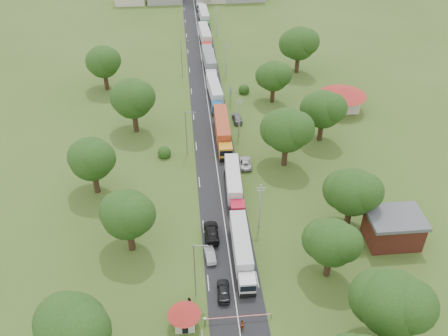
{
  "coord_description": "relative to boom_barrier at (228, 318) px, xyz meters",
  "views": [
    {
      "loc": [
        -5.87,
        -66.62,
        56.62
      ],
      "look_at": [
        0.96,
        5.93,
        3.0
      ],
      "focal_mm": 40.0,
      "sensor_mm": 36.0,
      "label": 1
    }
  ],
  "objects": [
    {
      "name": "info_sign",
      "position": [
        6.56,
        60.0,
        2.11
      ],
      "size": [
        0.12,
        3.1,
        4.1
      ],
      "color": "slate",
      "rests_on": "ground"
    },
    {
      "name": "truck_1",
      "position": [
        3.71,
        27.26,
        1.21
      ],
      "size": [
        2.95,
        14.31,
        3.95
      ],
      "color": "#A91329",
      "rests_on": "ground"
    },
    {
      "name": "house_brick",
      "position": [
        27.36,
        13.0,
        1.76
      ],
      "size": [
        8.6,
        6.6,
        5.2
      ],
      "color": "maroon",
      "rests_on": "ground"
    },
    {
      "name": "car_lane_rear",
      "position": [
        -1.08,
        16.7,
        -0.05
      ],
      "size": [
        2.39,
        5.79,
        1.67
      ],
      "primitive_type": "imported",
      "rotation": [
        0.0,
        0.0,
        3.15
      ],
      "color": "black",
      "rests_on": "ground"
    },
    {
      "name": "truck_7",
      "position": [
        3.16,
        129.96,
        1.09
      ],
      "size": [
        2.62,
        13.49,
        3.73
      ],
      "color": "#A5A5A5",
      "rests_on": "ground"
    },
    {
      "name": "truck_6",
      "position": [
        3.73,
        112.65,
        1.22
      ],
      "size": [
        2.8,
        14.39,
        3.98
      ],
      "color": "#20572D",
      "rests_on": "ground"
    },
    {
      "name": "pedestrian_near",
      "position": [
        1.7,
        -1.37,
        0.01
      ],
      "size": [
        0.78,
        0.71,
        1.8
      ],
      "primitive_type": "imported",
      "rotation": [
        0.0,
        0.0,
        0.56
      ],
      "color": "gray",
      "rests_on": "ground"
    },
    {
      "name": "tree_13",
      "position": [
        -22.65,
        70.16,
        6.33
      ],
      "size": [
        8.8,
        8.8,
        11.07
      ],
      "color": "#382616",
      "rests_on": "ground"
    },
    {
      "name": "lamp_2",
      "position": [
        -3.99,
        75.0,
        4.66
      ],
      "size": [
        2.03,
        0.22,
        10.0
      ],
      "color": "slate",
      "rests_on": "ground"
    },
    {
      "name": "pole_2",
      "position": [
        6.86,
        46.0,
        3.79
      ],
      "size": [
        1.6,
        0.24,
        9.0
      ],
      "color": "gray",
      "rests_on": "ground"
    },
    {
      "name": "truck_2",
      "position": [
        3.31,
        44.91,
        1.42
      ],
      "size": [
        2.88,
        15.7,
        4.35
      ],
      "color": "orange",
      "rests_on": "ground"
    },
    {
      "name": "tree_5",
      "position": [
        23.35,
        43.16,
        6.33
      ],
      "size": [
        8.8,
        8.8,
        11.07
      ],
      "color": "#382616",
      "rests_on": "ground"
    },
    {
      "name": "tree_12",
      "position": [
        -14.66,
        50.17,
        6.96
      ],
      "size": [
        9.6,
        9.6,
        12.05
      ],
      "color": "#382616",
      "rests_on": "ground"
    },
    {
      "name": "tree_10",
      "position": [
        -13.65,
        15.16,
        6.33
      ],
      "size": [
        8.8,
        8.8,
        11.07
      ],
      "color": "#382616",
      "rests_on": "ground"
    },
    {
      "name": "pole_1",
      "position": [
        6.86,
        18.0,
        3.79
      ],
      "size": [
        1.6,
        0.24,
        9.0
      ],
      "color": "gray",
      "rests_on": "ground"
    },
    {
      "name": "tree_4",
      "position": [
        14.34,
        35.17,
        6.96
      ],
      "size": [
        9.6,
        9.6,
        12.05
      ],
      "color": "#382616",
      "rests_on": "ground"
    },
    {
      "name": "car_lane_mid",
      "position": [
        -1.64,
        12.0,
        -0.21
      ],
      "size": [
        1.79,
        4.23,
        1.36
      ],
      "primitive_type": "imported",
      "rotation": [
        0.0,
        0.0,
        3.23
      ],
      "color": "gray",
      "rests_on": "ground"
    },
    {
      "name": "truck_3",
      "position": [
        3.13,
        61.78,
        1.18
      ],
      "size": [
        3.11,
        14.11,
        3.9
      ],
      "color": "#165289",
      "rests_on": "ground"
    },
    {
      "name": "lamp_1",
      "position": [
        -3.99,
        40.0,
        4.66
      ],
      "size": [
        2.03,
        0.22,
        10.0
      ],
      "color": "slate",
      "rests_on": "ground"
    },
    {
      "name": "car_lane_front",
      "position": [
        -0.22,
        4.73,
        -0.13
      ],
      "size": [
        1.99,
        4.53,
        1.52
      ],
      "primitive_type": "imported",
      "rotation": [
        0.0,
        0.0,
        3.1
      ],
      "color": "black",
      "rests_on": "ground"
    },
    {
      "name": "truck_5",
      "position": [
        3.0,
        95.92,
        1.31
      ],
      "size": [
        3.18,
        15.04,
        4.16
      ],
      "color": "red",
      "rests_on": "ground"
    },
    {
      "name": "guard_booth",
      "position": [
        -5.84,
        -0.0,
        1.27
      ],
      "size": [
        4.4,
        4.4,
        3.45
      ],
      "color": "#BDB29D",
      "rests_on": "ground"
    },
    {
      "name": "tree_7",
      "position": [
        25.34,
        75.17,
        6.96
      ],
      "size": [
        9.6,
        9.6,
        12.05
      ],
      "color": "#382616",
      "rests_on": "ground"
    },
    {
      "name": "pole_4",
      "position": [
        6.86,
        102.0,
        3.79
      ],
      "size": [
        1.6,
        0.24,
        9.0
      ],
      "color": "gray",
      "rests_on": "ground"
    },
    {
      "name": "truck_4",
      "position": [
        2.98,
        78.22,
        1.36
      ],
      "size": [
        3.17,
        15.36,
        4.25
      ],
      "color": "#B4B4B4",
      "rests_on": "ground"
    },
    {
      "name": "tree_11",
      "position": [
        -20.65,
        30.16,
        6.33
      ],
      "size": [
        8.8,
        8.8,
        11.07
      ],
      "color": "#382616",
      "rests_on": "ground"
    },
    {
      "name": "ground",
      "position": [
        1.36,
        25.0,
        -0.89
      ],
      "size": [
        260.0,
        260.0,
        0.0
      ],
      "primitive_type": "plane",
      "color": "#344A18",
      "rests_on": "ground"
    },
    {
      "name": "tree_6",
      "position": [
        16.35,
        60.14,
        5.7
      ],
      "size": [
        8.0,
        8.0,
        10.1
      ],
      "color": "#382616",
      "rests_on": "ground"
    },
    {
      "name": "boom_barrier",
      "position": [
        0.0,
        0.0,
        0.0
      ],
      "size": [
        9.22,
        0.35,
        1.18
      ],
      "color": "slate",
      "rests_on": "ground"
    },
    {
      "name": "car_verge_near",
      "position": [
        6.86,
        35.44,
        -0.21
      ],
      "size": [
        2.58,
        5.05,
        1.37
      ],
      "primitive_type": "imported",
      "rotation": [
        0.0,
        0.0,
        3.08
      ],
      "color": "#B7B7B7",
      "rests_on": "ground"
    },
    {
      "name": "house_cream",
      "position": [
        31.36,
        55.0,
        2.75
      ],
      "size": [
        10.08,
        10.08,
        5.8
      ],
      "color": "#BDB29D",
      "rests_on": "ground"
    },
    {
      "name": "pedestrian_booth",
      "position": [
        -5.14,
        2.96,
        0.01
      ],
      "size": [
        0.79,
        0.95,
        1.8
      ],
      "primitive_type": "imported",
      "rotation": [
        0.0,
        0.0,
        -1.45
      ],
      "color": "gray",
      "rests_on": "ground"
    },
    {
      "name": "truck_0",
      "position": [
        3.17,
        11.17,
        1.23
      ],
      "size": [
        2.65,
        14.45,
        4.0
      ],
      "color": "silver",
      "rests_on": "ground"
    },
    {
      "name": "car_verge_far",
      "position": [
        7.19,
        52.04,
        -0.11
      ],
      "size": [
        2.12,
        4.68,
        1.56
      ],
      "primitive_type": "imported",
      "rotation": [
        0.0,
        0.0,
        3.21
      ],
      "color": "slate",
      "rests_on": "ground"
    },
    {
      "name": "pole_3",
      "position": [
        6.86,
        74.0,
        3.79
      ],
      "size": [
        1.6,
        0.24,
        9.0
      ],
      "color": "gray",
      "rests_on": "ground"
    },
    {
      "name": "tree_9",
      "position": [
        -18.66,
        -4.83,
        6.96
      ],
      "size": [
        9.6,
        9.6,
        12.05
      ],
      "color": "#382616",
      "rests_on": "ground"
    },
    {
      "name": "road",
      "position": [
        1.36,
        45.0,
        -0.89
      ],
      "size": [
        8.0,
        200.0,
        0.04
      ],
      "primitive_type": "cube",
      "color": "black",
      "rests_on": "ground"
    },
    {
      "name": "tree_2",
      "position": [
        15.35,
        7.14,
        5.7
      ],
      "size": [
        8.0,
        8.0,
        10.1
      ],
      "color": "#382616",
      "rests_on": "ground"
    },
    {
      "name": "tree_1",
      "position": [
        19.34,
        -4.83,
        6.96
      ],
      "size": [
        9.6,
        9.6,
        12.05
      ],
      "color": "#382616",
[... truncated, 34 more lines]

